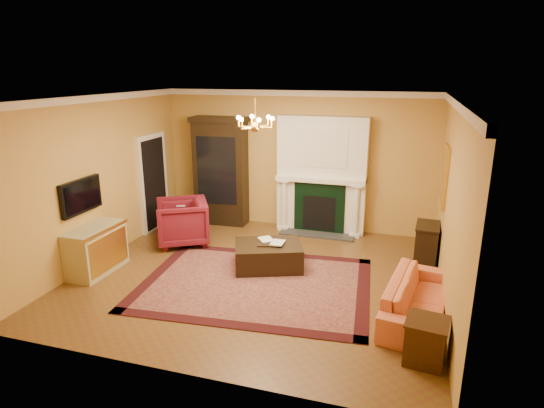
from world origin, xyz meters
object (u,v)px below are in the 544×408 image
at_px(console_table, 426,245).
at_px(pedestal_table, 181,216).
at_px(china_cabinet, 221,173).
at_px(coral_sofa, 418,292).
at_px(leather_ottoman, 268,255).
at_px(end_table, 426,342).
at_px(wingback_armchair, 182,220).
at_px(commode, 96,250).

bearing_deg(console_table, pedestal_table, -178.18).
height_order(china_cabinet, coral_sofa, china_cabinet).
xyz_separation_m(console_table, leather_ottoman, (-2.69, -0.97, -0.13)).
xyz_separation_m(pedestal_table, coral_sofa, (4.85, -2.13, -0.02)).
bearing_deg(leather_ottoman, console_table, -1.32).
height_order(pedestal_table, leather_ottoman, pedestal_table).
bearing_deg(end_table, china_cabinet, 136.53).
bearing_deg(wingback_armchair, leather_ottoman, 42.56).
distance_m(wingback_armchair, console_table, 4.73).
relative_size(coral_sofa, end_table, 3.70).
xyz_separation_m(coral_sofa, console_table, (0.15, 1.97, -0.02)).
height_order(china_cabinet, end_table, china_cabinet).
relative_size(console_table, leather_ottoman, 0.63).
bearing_deg(coral_sofa, leather_ottoman, 77.38).
height_order(coral_sofa, console_table, coral_sofa).
distance_m(china_cabinet, commode, 3.39).
distance_m(china_cabinet, end_table, 6.13).
bearing_deg(end_table, pedestal_table, 147.12).
xyz_separation_m(wingback_armchair, end_table, (4.66, -2.69, -0.24)).
xyz_separation_m(commode, console_table, (5.51, 2.00, -0.04)).
bearing_deg(leather_ottoman, commode, 178.78).
height_order(wingback_armchair, pedestal_table, wingback_armchair).
bearing_deg(coral_sofa, wingback_armchair, 79.15).
bearing_deg(wingback_armchair, coral_sofa, 40.29).
relative_size(commode, leather_ottoman, 0.94).
bearing_deg(commode, china_cabinet, 72.05).
bearing_deg(console_table, leather_ottoman, -156.43).
height_order(china_cabinet, leather_ottoman, china_cabinet).
xyz_separation_m(china_cabinet, coral_sofa, (4.31, -3.11, -0.78)).
relative_size(wingback_armchair, console_table, 1.38).
xyz_separation_m(pedestal_table, leather_ottoman, (2.31, -1.14, -0.17)).
xyz_separation_m(wingback_armchair, leather_ottoman, (2.03, -0.63, -0.27)).
distance_m(commode, leather_ottoman, 3.01).
distance_m(china_cabinet, wingback_armchair, 1.64).
bearing_deg(wingback_armchair, console_table, 64.04).
bearing_deg(pedestal_table, coral_sofa, -23.73).
distance_m(pedestal_table, coral_sofa, 5.30).
bearing_deg(pedestal_table, china_cabinet, 60.90).
relative_size(coral_sofa, leather_ottoman, 1.68).
bearing_deg(coral_sofa, end_table, -166.24).
height_order(commode, end_table, commode).
bearing_deg(china_cabinet, commode, -111.59).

